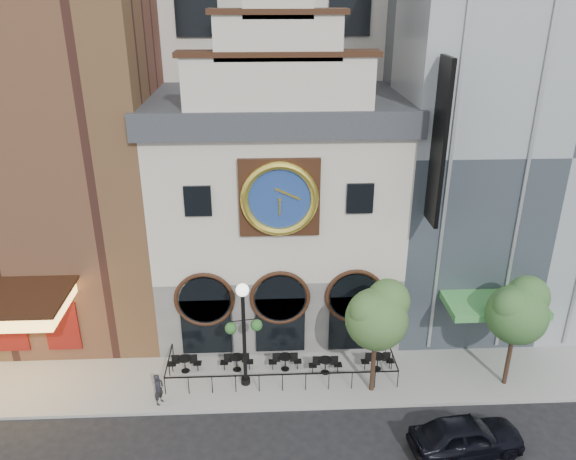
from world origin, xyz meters
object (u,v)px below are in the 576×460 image
(pedestrian, at_px, (159,389))
(tree_right, at_px, (518,310))
(bistro_3, at_px, (325,365))
(tree_left, at_px, (378,314))
(car_right, at_px, (467,436))
(bistro_1, at_px, (237,362))
(bistro_0, at_px, (185,363))
(bistro_4, at_px, (377,361))
(lamppost, at_px, (244,324))
(bistro_2, at_px, (285,361))

(pedestrian, bearing_deg, tree_right, -62.17)
(bistro_3, bearing_deg, tree_left, -31.73)
(car_right, bearing_deg, bistro_1, 52.36)
(bistro_0, relative_size, bistro_4, 1.00)
(lamppost, bearing_deg, car_right, -36.51)
(car_right, bearing_deg, bistro_0, 57.87)
(bistro_3, xyz_separation_m, bistro_4, (2.54, 0.18, 0.00))
(tree_left, bearing_deg, bistro_1, 164.92)
(car_right, bearing_deg, bistro_4, 18.79)
(bistro_1, bearing_deg, tree_left, -15.08)
(bistro_4, bearing_deg, bistro_2, 177.77)
(car_right, distance_m, pedestrian, 13.04)
(bistro_3, relative_size, lamppost, 0.30)
(bistro_4, distance_m, pedestrian, 10.27)
(bistro_0, distance_m, bistro_1, 2.47)
(bistro_3, relative_size, pedestrian, 1.05)
(bistro_4, xyz_separation_m, tree_left, (-0.49, -1.44, 3.54))
(tree_left, bearing_deg, bistro_3, 148.27)
(bistro_2, bearing_deg, pedestrian, -159.43)
(bistro_0, distance_m, bistro_2, 4.79)
(bistro_1, distance_m, lamppost, 3.00)
(bistro_3, distance_m, pedestrian, 7.76)
(lamppost, bearing_deg, bistro_2, 16.79)
(pedestrian, bearing_deg, bistro_4, -53.71)
(car_right, xyz_separation_m, pedestrian, (-12.63, 3.24, 0.13))
(bistro_2, relative_size, tree_right, 0.29)
(bistro_2, bearing_deg, lamppost, -153.14)
(car_right, bearing_deg, tree_left, 31.72)
(bistro_0, relative_size, tree_right, 0.29)
(bistro_0, xyz_separation_m, pedestrian, (-0.86, -2.19, 0.29))
(bistro_1, height_order, car_right, car_right)
(bistro_2, relative_size, car_right, 0.35)
(bistro_0, xyz_separation_m, bistro_1, (2.47, -0.00, 0.00))
(car_right, height_order, lamppost, lamppost)
(bistro_0, xyz_separation_m, car_right, (11.77, -5.43, 0.16))
(bistro_3, height_order, tree_right, tree_right)
(bistro_2, height_order, bistro_4, same)
(bistro_1, relative_size, bistro_2, 1.00)
(pedestrian, relative_size, lamppost, 0.29)
(bistro_3, distance_m, bistro_4, 2.54)
(pedestrian, xyz_separation_m, tree_right, (15.86, 0.68, 3.18))
(bistro_0, height_order, bistro_3, same)
(pedestrian, height_order, tree_left, tree_left)
(bistro_0, height_order, tree_left, tree_left)
(lamppost, xyz_separation_m, tree_left, (5.82, -0.66, 0.75))
(bistro_2, height_order, tree_left, tree_left)
(bistro_1, distance_m, car_right, 10.77)
(car_right, bearing_deg, pedestrian, 68.26)
(bistro_3, bearing_deg, bistro_2, 169.54)
(bistro_4, height_order, tree_left, tree_left)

